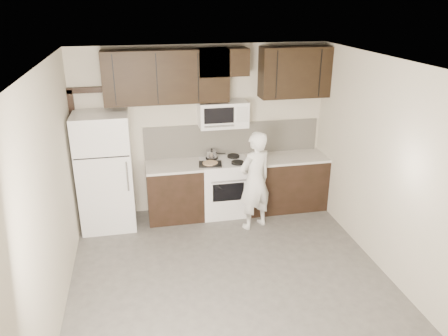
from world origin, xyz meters
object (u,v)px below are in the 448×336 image
object	(u,v)px
microwave	(223,114)
refrigerator	(105,171)
stove	(224,187)
person	(255,181)

from	to	relation	value
microwave	refrigerator	size ratio (longest dim) A/B	0.42
stove	person	world-z (taller)	person
stove	microwave	size ratio (longest dim) A/B	1.24
microwave	person	world-z (taller)	microwave
person	stove	bearing A→B (deg)	-81.34
refrigerator	person	world-z (taller)	refrigerator
microwave	refrigerator	xyz separation A→B (m)	(-1.85, -0.17, -0.75)
stove	refrigerator	size ratio (longest dim) A/B	0.52
stove	microwave	world-z (taller)	microwave
microwave	stove	bearing A→B (deg)	-89.90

